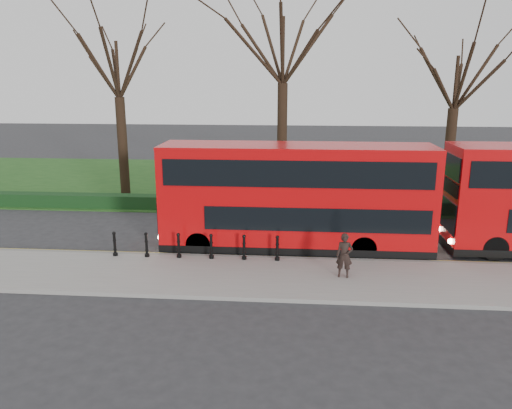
{
  "coord_description": "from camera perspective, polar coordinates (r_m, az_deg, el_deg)",
  "views": [
    {
      "loc": [
        2.87,
        -20.46,
        7.35
      ],
      "look_at": [
        1.18,
        0.5,
        2.0
      ],
      "focal_mm": 35.0,
      "sensor_mm": 36.0,
      "label": 1
    }
  ],
  "objects": [
    {
      "name": "tree_left",
      "position": [
        32.35,
        -15.58,
        15.29
      ],
      "size": [
        7.23,
        7.23,
        11.29
      ],
      "color": "black",
      "rests_on": "ground"
    },
    {
      "name": "bollard_row",
      "position": [
        20.65,
        -6.99,
        -4.77
      ],
      "size": [
        6.91,
        0.15,
        1.0
      ],
      "color": "black",
      "rests_on": "pavement"
    },
    {
      "name": "pedestrian",
      "position": [
        18.77,
        10.08,
        -5.77
      ],
      "size": [
        0.66,
        0.48,
        1.68
      ],
      "primitive_type": "imported",
      "rotation": [
        0.0,
        0.0,
        -0.14
      ],
      "color": "black",
      "rests_on": "pavement"
    },
    {
      "name": "tree_mid",
      "position": [
        30.54,
        3.13,
        17.97
      ],
      "size": [
        8.2,
        8.2,
        12.82
      ],
      "color": "black",
      "rests_on": "ground"
    },
    {
      "name": "ground",
      "position": [
        21.93,
        -3.18,
        -5.33
      ],
      "size": [
        120.0,
        120.0,
        0.0
      ],
      "primitive_type": "plane",
      "color": "#28282B",
      "rests_on": "ground"
    },
    {
      "name": "grass_verge",
      "position": [
        36.32,
        -0.01,
        2.65
      ],
      "size": [
        60.0,
        18.0,
        0.06
      ],
      "primitive_type": "cube",
      "color": "#1A4617",
      "rests_on": "ground"
    },
    {
      "name": "bus_lead",
      "position": [
        21.56,
        4.57,
        0.74
      ],
      "size": [
        11.58,
        2.66,
        4.61
      ],
      "color": "#BB070A",
      "rests_on": "ground"
    },
    {
      "name": "yellow_line_outer",
      "position": [
        21.27,
        -3.44,
        -5.95
      ],
      "size": [
        60.0,
        0.1,
        0.01
      ],
      "primitive_type": "cube",
      "color": "yellow",
      "rests_on": "ground"
    },
    {
      "name": "kerb",
      "position": [
        20.97,
        -3.56,
        -6.05
      ],
      "size": [
        60.0,
        0.25,
        0.16
      ],
      "primitive_type": "cube",
      "color": "slate",
      "rests_on": "ground"
    },
    {
      "name": "pavement",
      "position": [
        19.13,
        -4.41,
        -8.12
      ],
      "size": [
        60.0,
        4.0,
        0.15
      ],
      "primitive_type": "cube",
      "color": "gray",
      "rests_on": "ground"
    },
    {
      "name": "tree_right",
      "position": [
        31.8,
        21.94,
        13.41
      ],
      "size": [
        6.54,
        6.54,
        10.22
      ],
      "color": "black",
      "rests_on": "ground"
    },
    {
      "name": "hedge",
      "position": [
        28.28,
        -1.35,
        0.04
      ],
      "size": [
        60.0,
        0.9,
        0.8
      ],
      "primitive_type": "cube",
      "color": "black",
      "rests_on": "ground"
    },
    {
      "name": "yellow_line_inner",
      "position": [
        21.46,
        -3.36,
        -5.76
      ],
      "size": [
        60.0,
        0.1,
        0.01
      ],
      "primitive_type": "cube",
      "color": "yellow",
      "rests_on": "ground"
    }
  ]
}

